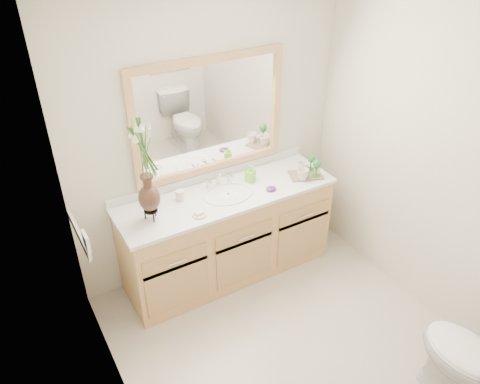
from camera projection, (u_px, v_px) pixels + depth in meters
floor at (294, 349)px, 3.52m from camera, size 2.60×2.60×0.00m
ceiling at (325, 15)px, 2.23m from camera, size 2.40×2.60×0.02m
wall_back at (209, 139)px, 3.82m from camera, size 2.40×0.02×2.40m
wall_left at (116, 289)px, 2.36m from camera, size 0.02×2.60×2.40m
wall_right at (439, 170)px, 3.38m from camera, size 0.02×2.60×2.40m
vanity at (228, 235)px, 4.04m from camera, size 1.80×0.55×0.80m
counter at (227, 195)px, 3.82m from camera, size 1.84×0.57×0.03m
sink at (228, 200)px, 3.83m from camera, size 0.38×0.34×0.23m
mirror at (210, 117)px, 3.69m from camera, size 1.32×0.04×0.97m
switch_plate at (86, 241)px, 3.04m from camera, size 0.02×0.12×0.12m
toilet at (474, 367)px, 2.95m from camera, size 0.42×0.75×0.74m
flower_vase at (144, 157)px, 3.23m from camera, size 0.19×0.19×0.78m
tumbler at (180, 195)px, 3.71m from camera, size 0.07×0.07×0.08m
soap_dish at (199, 214)px, 3.54m from camera, size 0.11×0.11×0.04m
soap_bottle at (250, 174)px, 3.94m from camera, size 0.08×0.08×0.14m
purple_dish at (271, 189)px, 3.84m from camera, size 0.11×0.10×0.03m
tray at (306, 175)px, 4.05m from camera, size 0.32×0.27×0.01m
mug_left at (303, 174)px, 3.95m from camera, size 0.12×0.11×0.10m
mug_right at (303, 167)px, 4.06m from camera, size 0.12×0.11×0.10m
goblet_front at (317, 165)px, 3.97m from camera, size 0.07×0.07×0.16m
goblet_back at (311, 160)px, 4.08m from camera, size 0.06×0.06×0.13m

